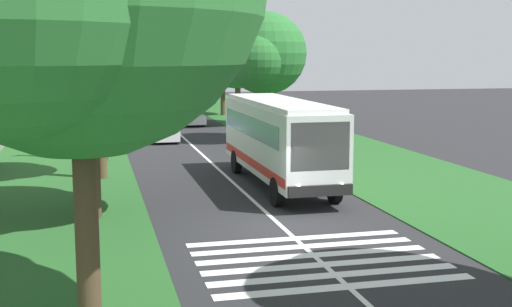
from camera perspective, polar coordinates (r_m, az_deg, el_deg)
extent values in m
plane|color=#262628|center=(22.69, 2.12, -6.13)|extent=(160.00, 160.00, 0.00)
cube|color=#235623|center=(36.65, -16.91, -0.87)|extent=(120.00, 8.00, 0.04)
cube|color=#235623|center=(39.23, 7.73, 0.01)|extent=(120.00, 8.00, 0.04)
cube|color=silver|center=(37.07, -4.16, -0.45)|extent=(110.00, 0.16, 0.01)
cube|color=white|center=(29.21, 1.94, 1.33)|extent=(11.00, 2.50, 2.90)
cube|color=slate|center=(29.43, 1.79, 2.41)|extent=(9.68, 2.54, 0.85)
cube|color=slate|center=(23.99, 5.44, 0.60)|extent=(0.08, 2.20, 1.74)
cube|color=red|center=(29.35, 1.93, -0.60)|extent=(10.78, 2.53, 0.36)
cube|color=white|center=(29.06, 1.96, 4.35)|extent=(10.56, 2.30, 0.18)
cube|color=black|center=(24.14, 5.48, -3.15)|extent=(0.16, 2.40, 0.40)
sphere|color=#F2EDCC|center=(23.92, 3.61, -2.92)|extent=(0.24, 0.24, 0.24)
sphere|color=#F2EDCC|center=(24.44, 7.22, -2.73)|extent=(0.24, 0.24, 0.24)
cylinder|color=black|center=(25.44, 1.78, -3.26)|extent=(1.10, 0.32, 1.10)
cylinder|color=black|center=(32.52, -1.68, -0.70)|extent=(1.10, 0.32, 1.10)
cylinder|color=black|center=(26.14, 6.65, -3.00)|extent=(1.10, 0.32, 1.10)
cylinder|color=black|center=(33.07, 2.23, -0.55)|extent=(1.10, 0.32, 1.10)
cube|color=silver|center=(17.13, 7.78, -11.07)|extent=(0.45, 6.80, 0.01)
cube|color=silver|center=(17.92, 6.72, -10.15)|extent=(0.45, 6.80, 0.01)
cube|color=silver|center=(18.72, 5.75, -9.32)|extent=(0.45, 6.80, 0.01)
cube|color=silver|center=(19.54, 4.87, -8.55)|extent=(0.45, 6.80, 0.01)
cube|color=silver|center=(20.36, 4.06, -7.84)|extent=(0.45, 6.80, 0.01)
cube|color=silver|center=(21.18, 3.32, -7.18)|extent=(0.45, 6.80, 0.01)
cube|color=silver|center=(44.97, -7.87, 1.72)|extent=(4.30, 1.75, 0.70)
cube|color=slate|center=(44.80, -7.87, 2.50)|extent=(2.00, 1.61, 0.55)
cylinder|color=black|center=(43.59, -8.70, 1.22)|extent=(0.64, 0.22, 0.64)
cylinder|color=black|center=(46.26, -8.99, 1.63)|extent=(0.64, 0.22, 0.64)
cylinder|color=black|center=(43.74, -6.67, 1.29)|extent=(0.64, 0.22, 0.64)
cylinder|color=black|center=(46.41, -7.07, 1.69)|extent=(0.64, 0.22, 0.64)
cube|color=silver|center=(55.17, -5.47, 2.99)|extent=(4.30, 1.75, 0.70)
cube|color=slate|center=(55.02, -5.46, 3.62)|extent=(2.00, 1.61, 0.55)
cylinder|color=black|center=(53.76, -6.08, 2.61)|extent=(0.64, 0.22, 0.64)
cylinder|color=black|center=(56.42, -6.45, 2.88)|extent=(0.64, 0.22, 0.64)
cylinder|color=black|center=(53.98, -4.44, 2.66)|extent=(0.64, 0.22, 0.64)
cylinder|color=black|center=(56.64, -4.88, 2.92)|extent=(0.64, 0.22, 0.64)
cube|color=#B7A893|center=(63.79, -6.43, 3.70)|extent=(4.30, 1.75, 0.70)
cube|color=slate|center=(63.65, -6.42, 4.25)|extent=(2.00, 1.61, 0.55)
cylinder|color=black|center=(62.38, -6.98, 3.39)|extent=(0.64, 0.22, 0.64)
cylinder|color=black|center=(65.06, -7.26, 3.59)|extent=(0.64, 0.22, 0.64)
cylinder|color=black|center=(62.58, -5.56, 3.43)|extent=(0.64, 0.22, 0.64)
cylinder|color=black|center=(65.25, -5.89, 3.63)|extent=(0.64, 0.22, 0.64)
cube|color=teal|center=(75.24, -7.60, 5.11)|extent=(6.00, 2.10, 2.10)
cube|color=slate|center=(75.42, -7.62, 5.41)|extent=(5.04, 2.13, 0.70)
cube|color=slate|center=(72.28, -7.36, 5.15)|extent=(0.06, 1.76, 1.18)
cylinder|color=black|center=(73.33, -8.17, 4.15)|extent=(0.76, 0.24, 0.76)
cylinder|color=black|center=(77.10, -8.44, 4.35)|extent=(0.76, 0.24, 0.76)
cylinder|color=black|center=(73.53, -6.69, 4.19)|extent=(0.76, 0.24, 0.76)
cylinder|color=black|center=(77.29, -7.03, 4.39)|extent=(0.76, 0.24, 0.76)
cylinder|color=brown|center=(31.40, -13.07, 4.06)|extent=(0.49, 0.49, 6.78)
sphere|color=#286B2D|center=(32.79, -13.35, 11.80)|extent=(2.82, 2.82, 2.82)
sphere|color=#286B2D|center=(30.21, -14.69, 12.07)|extent=(3.17, 3.17, 3.17)
cylinder|color=#3D2D1E|center=(75.08, -13.81, 6.11)|extent=(0.42, 0.42, 5.95)
sphere|color=#286B2D|center=(75.07, -13.94, 9.90)|extent=(7.23, 7.23, 7.23)
sphere|color=#286B2D|center=(77.22, -13.92, 9.45)|extent=(4.28, 4.28, 4.28)
sphere|color=#286B2D|center=(73.26, -14.79, 9.49)|extent=(4.00, 4.00, 4.00)
cylinder|color=#4C3826|center=(83.80, -13.13, 6.03)|extent=(0.59, 0.59, 5.04)
sphere|color=#286B2D|center=(83.75, -13.23, 8.90)|extent=(6.06, 6.06, 6.06)
sphere|color=#286B2D|center=(85.56, -13.23, 8.58)|extent=(3.57, 3.57, 3.57)
sphere|color=#286B2D|center=(82.22, -13.85, 8.57)|extent=(3.93, 3.93, 3.93)
cylinder|color=#4C3826|center=(13.81, -14.17, -4.45)|extent=(0.48, 0.48, 5.28)
sphere|color=#337A38|center=(15.71, -14.66, 12.12)|extent=(4.72, 4.72, 4.72)
cylinder|color=#4C3826|center=(23.96, -13.70, -0.41)|extent=(0.54, 0.54, 4.16)
sphere|color=#19471E|center=(23.70, -14.05, 9.37)|extent=(7.27, 7.27, 7.27)
sphere|color=#19471E|center=(25.87, -13.98, 8.06)|extent=(4.30, 4.30, 4.30)
sphere|color=#19471E|center=(21.91, -16.90, 7.94)|extent=(4.41, 4.41, 4.41)
cylinder|color=#3D2D1E|center=(44.52, 0.79, 3.84)|extent=(0.45, 0.45, 4.23)
sphere|color=#286B2D|center=(44.38, 0.80, 8.48)|extent=(5.40, 5.40, 5.40)
sphere|color=#286B2D|center=(45.95, 0.29, 7.97)|extent=(3.55, 3.55, 3.55)
sphere|color=#286B2D|center=(42.87, 0.19, 7.94)|extent=(3.43, 3.43, 3.43)
cylinder|color=#3D2D1E|center=(74.18, -4.27, 6.38)|extent=(0.42, 0.42, 6.16)
sphere|color=#1E5623|center=(74.17, -4.31, 10.27)|extent=(7.10, 7.10, 7.10)
sphere|color=#1E5623|center=(76.26, -4.57, 9.81)|extent=(4.51, 4.51, 4.51)
sphere|color=#1E5623|center=(72.24, -4.92, 9.89)|extent=(4.47, 4.47, 4.47)
cylinder|color=brown|center=(54.45, -1.55, 4.77)|extent=(0.45, 0.45, 4.43)
sphere|color=#337A38|center=(54.35, -1.57, 9.07)|extent=(6.79, 6.79, 6.79)
sphere|color=#337A38|center=(56.34, -2.00, 8.53)|extent=(4.34, 4.34, 4.34)
sphere|color=#337A38|center=(52.48, -2.28, 8.54)|extent=(3.91, 3.91, 3.91)
cylinder|color=#4C3826|center=(63.32, -2.82, 5.19)|extent=(0.44, 0.44, 4.25)
sphere|color=#337A38|center=(63.23, -2.84, 8.50)|extent=(5.56, 5.56, 5.56)
sphere|color=#337A38|center=(64.87, -3.12, 8.12)|extent=(3.73, 3.73, 3.73)
sphere|color=#337A38|center=(61.71, -3.36, 8.11)|extent=(3.13, 3.13, 3.13)
cylinder|color=#473828|center=(36.66, -12.77, 5.57)|extent=(0.24, 0.24, 7.95)
cube|color=#3D3326|center=(36.66, -12.94, 10.84)|extent=(0.12, 1.40, 0.12)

